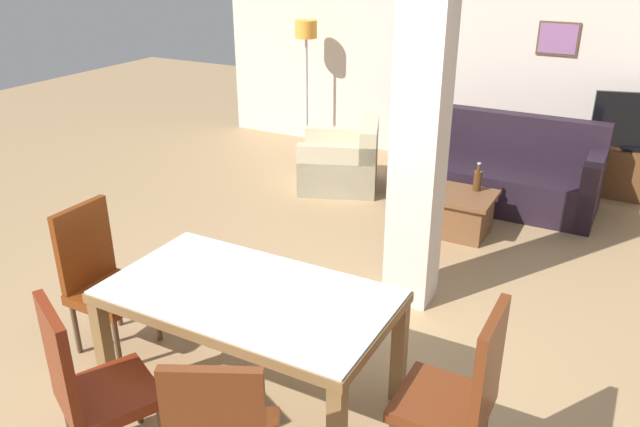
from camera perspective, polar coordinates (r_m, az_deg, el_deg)
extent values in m
plane|color=#A6845A|center=(4.06, -6.07, -16.28)|extent=(18.00, 18.00, 0.00)
cube|color=beige|center=(7.83, 14.91, 13.81)|extent=(7.20, 0.06, 2.70)
cube|color=brown|center=(7.61, 20.94, 14.71)|extent=(0.44, 0.02, 0.36)
cube|color=#8C598C|center=(7.60, 20.92, 14.70)|extent=(0.40, 0.01, 0.32)
cube|color=beige|center=(4.51, 9.15, 7.33)|extent=(0.35, 0.31, 2.70)
cube|color=brown|center=(3.36, -10.79, -10.94)|extent=(1.67, 0.06, 0.06)
cube|color=brown|center=(3.96, -3.01, -4.79)|extent=(1.67, 0.06, 0.06)
cube|color=brown|center=(4.11, -15.88, -4.61)|extent=(0.06, 0.80, 0.06)
cube|color=brown|center=(3.31, 5.22, -11.10)|extent=(0.06, 0.80, 0.06)
cube|color=silver|center=(3.63, -6.58, -7.15)|extent=(1.65, 0.90, 0.01)
cube|color=brown|center=(4.05, -19.10, -11.70)|extent=(0.08, 0.08, 0.69)
cube|color=brown|center=(4.53, -11.61, -6.69)|extent=(0.08, 0.08, 0.69)
cube|color=brown|center=(3.85, 7.24, -12.43)|extent=(0.08, 0.08, 0.69)
cube|color=#5F2A12|center=(3.40, 11.11, -16.73)|extent=(0.46, 0.46, 0.07)
cube|color=#5F2A12|center=(3.17, 15.18, -13.28)|extent=(0.05, 0.44, 0.56)
cylinder|color=#4F3627|center=(3.72, 8.88, -16.91)|extent=(0.04, 0.04, 0.39)
cube|color=#5F2A12|center=(2.80, -9.66, -18.40)|extent=(0.41, 0.24, 0.56)
cube|color=maroon|center=(3.57, -18.70, -15.44)|extent=(0.62, 0.62, 0.07)
cube|color=maroon|center=(3.35, -22.80, -12.18)|extent=(0.41, 0.24, 0.56)
cylinder|color=#4F3627|center=(3.89, -16.40, -15.69)|extent=(0.04, 0.04, 0.39)
cylinder|color=#4F3627|center=(3.83, -21.96, -17.32)|extent=(0.04, 0.04, 0.39)
cube|color=#672A0C|center=(4.45, -18.40, -6.95)|extent=(0.46, 0.46, 0.07)
cube|color=#672A0C|center=(4.45, -20.77, -2.70)|extent=(0.05, 0.44, 0.56)
cylinder|color=#4F3627|center=(4.56, -14.64, -9.04)|extent=(0.04, 0.04, 0.39)
cylinder|color=#4F3627|center=(4.34, -18.03, -11.31)|extent=(0.04, 0.04, 0.39)
cylinder|color=#4F3627|center=(4.80, -18.04, -7.71)|extent=(0.04, 0.04, 0.39)
cylinder|color=#4F3627|center=(4.59, -21.41, -9.76)|extent=(0.04, 0.04, 0.39)
cube|color=black|center=(6.92, 15.61, 2.64)|extent=(2.07, 0.88, 0.42)
cube|color=black|center=(7.11, 16.69, 6.93)|extent=(2.07, 0.18, 0.49)
cube|color=black|center=(6.76, 23.58, 2.19)|extent=(0.16, 0.88, 0.69)
cube|color=black|center=(7.12, 8.26, 5.03)|extent=(0.16, 0.88, 0.69)
cube|color=beige|center=(7.11, 1.73, 4.01)|extent=(1.09, 1.07, 0.40)
cube|color=beige|center=(6.97, 4.53, 6.80)|extent=(0.47, 0.83, 0.35)
cube|color=beige|center=(6.76, 1.48, 3.83)|extent=(0.84, 0.45, 0.59)
cube|color=beige|center=(7.40, 1.98, 5.59)|extent=(0.84, 0.45, 0.59)
cube|color=brown|center=(6.05, 12.41, 1.63)|extent=(0.70, 0.58, 0.04)
cube|color=brown|center=(6.13, 12.25, -0.09)|extent=(0.62, 0.50, 0.36)
cylinder|color=#4C2D14|center=(6.13, 14.20, 2.92)|extent=(0.08, 0.08, 0.19)
cylinder|color=#4C2D14|center=(6.08, 14.32, 4.08)|extent=(0.03, 0.03, 0.07)
cylinder|color=#B7B7BC|center=(6.07, 14.36, 4.45)|extent=(0.04, 0.04, 0.01)
cube|color=brown|center=(7.60, 27.10, 3.21)|extent=(1.20, 0.40, 0.54)
cylinder|color=#B7B7BC|center=(8.58, -1.19, 6.18)|extent=(0.25, 0.25, 0.02)
cylinder|color=#B7B7BC|center=(8.39, -1.23, 10.91)|extent=(0.04, 0.04, 1.43)
cylinder|color=#F29E38|center=(8.25, -1.28, 16.50)|extent=(0.28, 0.28, 0.22)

